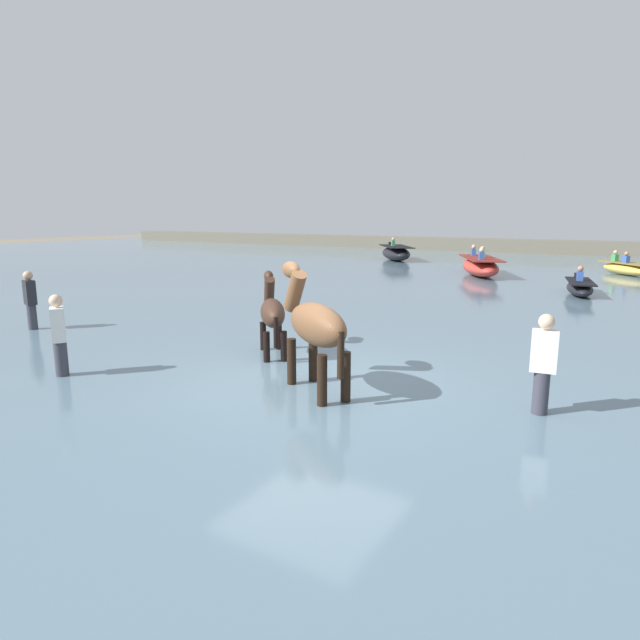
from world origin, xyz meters
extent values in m
plane|color=#756B56|center=(0.00, 0.00, 0.00)|extent=(120.00, 120.00, 0.00)
cube|color=slate|center=(0.00, 10.00, 0.16)|extent=(90.00, 90.00, 0.31)
ellipsoid|color=#382319|center=(-1.54, 1.07, 1.10)|extent=(1.15, 1.23, 0.50)
cylinder|color=black|center=(-1.94, 1.30, 0.43)|extent=(0.12, 0.12, 0.85)
cylinder|color=black|center=(-1.72, 1.50, 0.43)|extent=(0.12, 0.12, 0.85)
cylinder|color=black|center=(-1.36, 0.64, 0.43)|extent=(0.12, 0.12, 0.85)
cylinder|color=black|center=(-1.14, 0.84, 0.43)|extent=(0.12, 0.12, 0.85)
cylinder|color=#382319|center=(-1.98, 1.57, 1.42)|extent=(0.45, 0.48, 0.58)
ellipsoid|color=#382319|center=(-2.06, 1.66, 1.68)|extent=(0.42, 0.44, 0.22)
cylinder|color=black|center=(-1.15, 0.62, 0.87)|extent=(0.08, 0.08, 0.54)
ellipsoid|color=brown|center=(0.25, -0.29, 1.32)|extent=(1.54, 1.25, 0.60)
cylinder|color=black|center=(-0.29, -0.16, 0.51)|extent=(0.14, 0.14, 1.02)
cylinder|color=black|center=(-0.09, 0.14, 0.51)|extent=(0.14, 0.14, 1.02)
cylinder|color=black|center=(0.60, -0.73, 0.51)|extent=(0.14, 0.14, 1.02)
cylinder|color=black|center=(0.79, -0.43, 0.51)|extent=(0.14, 0.14, 1.02)
cylinder|color=brown|center=(-0.41, 0.13, 1.70)|extent=(0.59, 0.50, 0.69)
ellipsoid|color=brown|center=(-0.54, 0.21, 2.01)|extent=(0.55, 0.46, 0.26)
cylinder|color=black|center=(0.85, -0.68, 1.04)|extent=(0.10, 0.10, 0.64)
ellipsoid|color=black|center=(2.40, 12.36, 0.52)|extent=(1.24, 2.58, 0.41)
cube|color=black|center=(2.40, 12.36, 0.75)|extent=(1.19, 2.48, 0.04)
cube|color=black|center=(2.16, 13.53, 0.82)|extent=(0.18, 0.15, 0.18)
cube|color=#3356A8|center=(2.38, 12.35, 0.92)|extent=(0.23, 0.29, 0.30)
sphere|color=#A37556|center=(2.38, 12.35, 1.16)|extent=(0.18, 0.18, 0.18)
ellipsoid|color=gold|center=(3.49, 19.80, 0.56)|extent=(2.51, 2.75, 0.48)
cube|color=olive|center=(3.49, 19.80, 0.82)|extent=(2.41, 2.64, 0.04)
cube|color=#388E51|center=(2.95, 20.39, 0.99)|extent=(0.31, 0.31, 0.30)
sphere|color=tan|center=(2.95, 20.39, 1.23)|extent=(0.18, 0.18, 0.18)
cube|color=#3356A8|center=(3.40, 19.72, 0.99)|extent=(0.31, 0.31, 0.30)
sphere|color=#A37556|center=(3.40, 19.72, 1.23)|extent=(0.18, 0.18, 0.18)
ellipsoid|color=black|center=(-8.04, 21.69, 0.69)|extent=(3.36, 3.99, 0.76)
cube|color=black|center=(-8.04, 21.69, 1.09)|extent=(3.23, 3.83, 0.04)
cube|color=black|center=(-9.11, 23.23, 1.16)|extent=(0.20, 0.19, 0.18)
cube|color=#388E51|center=(-8.18, 21.59, 1.26)|extent=(0.30, 0.32, 0.30)
sphere|color=tan|center=(-8.18, 21.59, 1.50)|extent=(0.18, 0.18, 0.18)
ellipsoid|color=#BC382D|center=(-1.86, 16.32, 0.67)|extent=(2.93, 4.28, 0.72)
cube|color=maroon|center=(-1.86, 16.32, 1.05)|extent=(2.82, 4.11, 0.04)
cube|color=black|center=(-2.70, 18.11, 1.12)|extent=(0.20, 0.18, 0.18)
cube|color=#3356A8|center=(-1.54, 15.19, 1.22)|extent=(0.27, 0.31, 0.30)
sphere|color=beige|center=(-1.54, 15.19, 1.46)|extent=(0.18, 0.18, 0.18)
cube|color=#388E51|center=(-1.81, 16.34, 1.22)|extent=(0.27, 0.31, 0.30)
sphere|color=tan|center=(-1.81, 16.34, 1.46)|extent=(0.18, 0.18, 0.18)
cube|color=#3356A8|center=(-2.45, 17.32, 1.22)|extent=(0.27, 0.31, 0.30)
sphere|color=tan|center=(-2.45, 17.32, 1.46)|extent=(0.18, 0.18, 0.18)
cylinder|color=#383842|center=(-3.68, -1.72, 0.44)|extent=(0.20, 0.20, 0.88)
cube|color=white|center=(-3.68, -1.72, 1.15)|extent=(0.38, 0.35, 0.54)
sphere|color=beige|center=(-3.68, -1.72, 1.53)|extent=(0.20, 0.20, 0.20)
cylinder|color=#383842|center=(-7.53, 0.10, 0.44)|extent=(0.20, 0.20, 0.88)
cube|color=#232328|center=(-7.53, 0.10, 1.15)|extent=(0.36, 0.28, 0.54)
sphere|color=tan|center=(-7.53, 0.10, 1.53)|extent=(0.20, 0.20, 0.20)
cylinder|color=#383842|center=(3.16, 0.48, 0.44)|extent=(0.20, 0.20, 0.88)
cube|color=white|center=(3.16, 0.48, 1.15)|extent=(0.35, 0.24, 0.54)
sphere|color=beige|center=(3.16, 0.48, 1.53)|extent=(0.20, 0.20, 0.20)
cube|color=#605B4C|center=(0.00, 32.21, 0.59)|extent=(80.00, 2.40, 1.19)
camera|label=1|loc=(4.17, -6.66, 2.85)|focal=30.15mm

